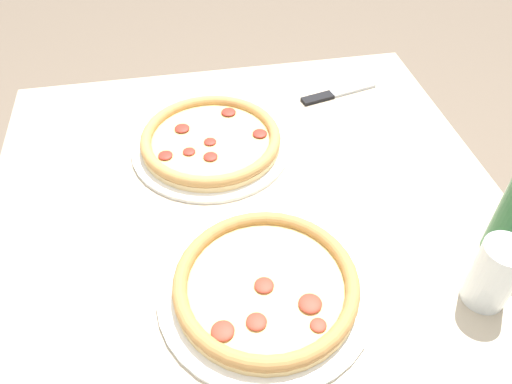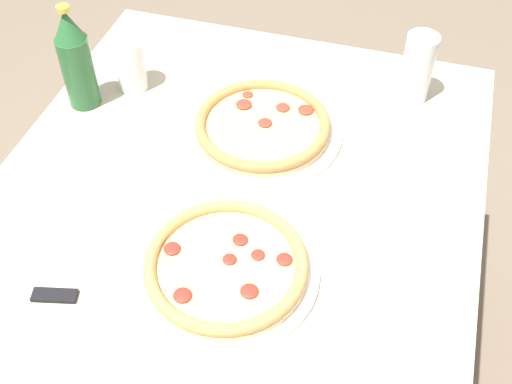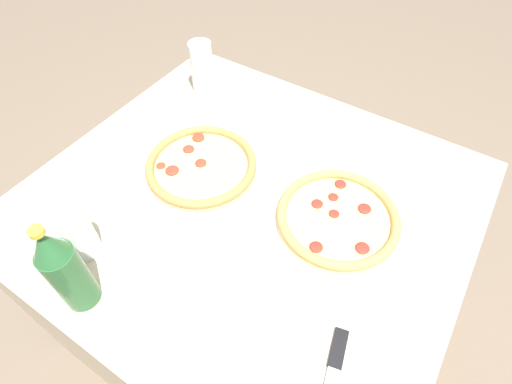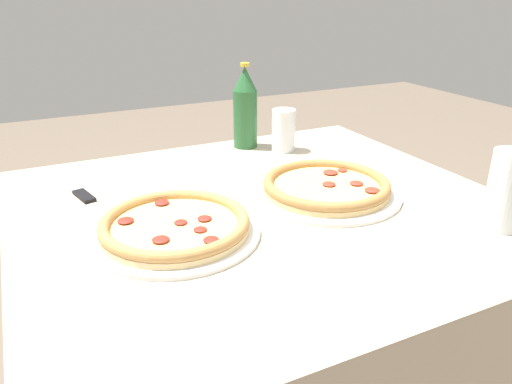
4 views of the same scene
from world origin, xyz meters
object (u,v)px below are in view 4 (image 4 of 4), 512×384
object	(u,v)px
pizza_margherita	(326,187)
glass_iced_tea	(505,192)
glass_mango_juice	(283,132)
beer_bottle	(245,108)
knife	(76,190)
pizza_salami	(175,226)

from	to	relation	value
pizza_margherita	glass_iced_tea	distance (m)	0.35
glass_mango_juice	beer_bottle	bearing A→B (deg)	135.18
glass_mango_juice	beer_bottle	size ratio (longest dim) A/B	0.49
glass_mango_juice	glass_iced_tea	xyz separation A→B (m)	(0.14, -0.60, 0.02)
glass_mango_juice	glass_iced_tea	size ratio (longest dim) A/B	0.75
glass_iced_tea	knife	distance (m)	0.89
pizza_salami	beer_bottle	world-z (taller)	beer_bottle
beer_bottle	knife	size ratio (longest dim) A/B	1.26
pizza_salami	pizza_margherita	size ratio (longest dim) A/B	0.96
beer_bottle	glass_mango_juice	bearing A→B (deg)	-44.82
pizza_margherita	beer_bottle	xyz separation A→B (m)	(-0.01, 0.40, 0.09)
glass_mango_juice	knife	world-z (taller)	glass_mango_juice
knife	beer_bottle	bearing A→B (deg)	15.68
beer_bottle	glass_iced_tea	bearing A→B (deg)	-72.06
pizza_margherita	beer_bottle	world-z (taller)	beer_bottle
beer_bottle	knife	distance (m)	0.51
glass_mango_juice	knife	size ratio (longest dim) A/B	0.62
pizza_margherita	knife	distance (m)	0.56
glass_iced_tea	knife	world-z (taller)	glass_iced_tea
pizza_margherita	knife	bearing A→B (deg)	152.03
glass_iced_tea	knife	bearing A→B (deg)	142.30
glass_mango_juice	knife	bearing A→B (deg)	-174.25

